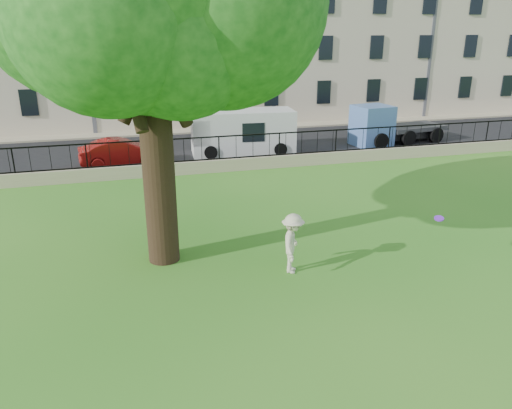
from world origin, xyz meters
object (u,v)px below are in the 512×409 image
object	(u,v)px
man	(293,243)
blue_truck	(396,124)
red_sedan	(121,152)
frisbee	(439,218)
white_van	(243,132)

from	to	relation	value
man	blue_truck	world-z (taller)	blue_truck
blue_truck	red_sedan	bearing A→B (deg)	175.71
man	blue_truck	xyz separation A→B (m)	(11.47, 14.17, 0.29)
frisbee	white_van	bearing A→B (deg)	97.62
red_sedan	frisbee	bearing A→B (deg)	-155.60
man	blue_truck	size ratio (longest dim) A/B	0.31
frisbee	blue_truck	distance (m)	16.68
man	white_van	size ratio (longest dim) A/B	0.31
frisbee	red_sedan	xyz separation A→B (m)	(-8.50, 13.95, -0.83)
man	white_van	xyz separation A→B (m)	(2.07, 14.17, 0.29)
red_sedan	white_van	bearing A→B (deg)	-88.21
frisbee	white_van	size ratio (longest dim) A/B	0.05
man	white_van	bearing A→B (deg)	16.93
red_sedan	blue_truck	distance (m)	15.94
white_van	red_sedan	bearing A→B (deg)	-166.62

